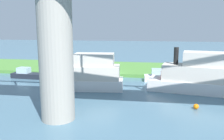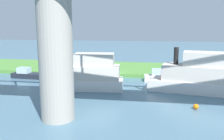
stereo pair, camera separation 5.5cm
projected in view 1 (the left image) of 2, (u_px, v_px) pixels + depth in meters
name	position (u px, v px, depth m)	size (l,w,h in m)	color
ground_plane	(108.00, 77.00, 37.19)	(160.00, 160.00, 0.00)	#476B7F
grassy_bank	(114.00, 68.00, 42.97)	(80.00, 12.00, 0.50)	#4C8438
bridge_pylon	(56.00, 57.00, 19.79)	(2.75, 2.75, 10.48)	#9E998E
person_on_bank	(105.00, 67.00, 38.91)	(0.40, 0.40, 1.39)	#2D334C
mooring_post	(86.00, 68.00, 39.18)	(0.20, 0.20, 0.76)	brown
skiff_small	(87.00, 75.00, 30.04)	(9.56, 3.93, 4.76)	white
motorboat_white	(162.00, 77.00, 34.24)	(5.23, 2.08, 1.72)	white
houseboat_blue	(73.00, 79.00, 33.78)	(3.93, 1.61, 1.29)	#1E232D
riverboat_paddlewheel	(196.00, 76.00, 28.72)	(10.48, 5.08, 5.13)	white
motorboat_red	(27.00, 74.00, 36.37)	(4.76, 2.03, 1.55)	#1E232D
marker_buoy	(196.00, 107.00, 23.07)	(0.50, 0.50, 0.50)	orange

